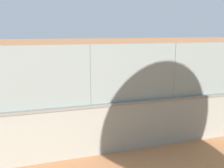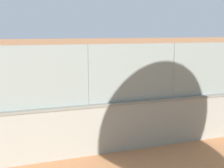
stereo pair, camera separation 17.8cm
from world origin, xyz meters
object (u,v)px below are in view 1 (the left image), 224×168
object	(u,v)px
player_crossing_court	(134,102)
courtside_bench	(4,143)
player_foreground_swinging	(41,84)
player_baseline_waiting	(106,73)
spare_ball_by_wall	(214,115)
sports_ball	(132,72)

from	to	relation	value
player_crossing_court	courtside_bench	xyz separation A→B (m)	(5.51, 1.76, -0.38)
player_foreground_swinging	courtside_bench	world-z (taller)	player_foreground_swinging
player_baseline_waiting	spare_ball_by_wall	xyz separation A→B (m)	(-2.63, 9.02, -0.82)
player_foreground_swinging	player_baseline_waiting	bearing A→B (deg)	-154.15
player_foreground_swinging	spare_ball_by_wall	bearing A→B (deg)	139.74
player_crossing_court	spare_ball_by_wall	bearing A→B (deg)	167.35
player_foreground_swinging	courtside_bench	xyz separation A→B (m)	(1.74, 7.42, -0.39)
player_foreground_swinging	sports_ball	distance (m)	6.55
player_baseline_waiting	sports_ball	size ratio (longest dim) A/B	19.57
player_crossing_court	player_baseline_waiting	bearing A→B (deg)	-99.35
sports_ball	courtside_bench	size ratio (longest dim) A/B	0.05
player_foreground_swinging	spare_ball_by_wall	size ratio (longest dim) A/B	10.51
sports_ball	player_baseline_waiting	bearing A→B (deg)	-52.77
player_crossing_court	player_foreground_swinging	bearing A→B (deg)	-56.36
player_crossing_court	player_foreground_swinging	size ratio (longest dim) A/B	1.00
player_baseline_waiting	player_crossing_court	distance (m)	8.24
player_baseline_waiting	player_foreground_swinging	size ratio (longest dim) A/B	1.04
courtside_bench	player_baseline_waiting	bearing A→B (deg)	-124.68
player_baseline_waiting	player_foreground_swinging	xyz separation A→B (m)	(5.11, 2.47, -0.04)
player_foreground_swinging	player_crossing_court	bearing A→B (deg)	123.64
sports_ball	spare_ball_by_wall	bearing A→B (deg)	99.70
spare_ball_by_wall	player_crossing_court	bearing A→B (deg)	-12.65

